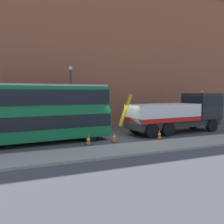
# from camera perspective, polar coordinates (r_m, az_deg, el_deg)

# --- Properties ---
(ground_plane) EXTENTS (120.00, 120.00, 0.00)m
(ground_plane) POSITION_cam_1_polar(r_m,az_deg,el_deg) (19.34, 1.37, -5.88)
(ground_plane) COLOR #424247
(near_kerb) EXTENTS (60.00, 2.80, 0.15)m
(near_kerb) POSITION_cam_1_polar(r_m,az_deg,el_deg) (15.69, 7.85, -8.11)
(near_kerb) COLOR gray
(near_kerb) RESTS_ON ground_plane
(building_facade) EXTENTS (60.00, 1.50, 16.00)m
(building_facade) POSITION_cam_1_polar(r_m,az_deg,el_deg) (25.74, -5.11, 14.75)
(building_facade) COLOR #935138
(building_facade) RESTS_ON ground_plane
(recovery_tow_truck) EXTENTS (10.22, 3.31, 3.67)m
(recovery_tow_truck) POSITION_cam_1_polar(r_m,az_deg,el_deg) (22.31, 15.32, -0.09)
(recovery_tow_truck) COLOR #2D2D2D
(recovery_tow_truck) RESTS_ON ground_plane
(double_decker_bus) EXTENTS (11.17, 3.38, 4.06)m
(double_decker_bus) POSITION_cam_1_polar(r_m,az_deg,el_deg) (17.44, -18.39, 0.14)
(double_decker_bus) COLOR #146B38
(double_decker_bus) RESTS_ON ground_plane
(traffic_cone_near_bus) EXTENTS (0.36, 0.36, 0.72)m
(traffic_cone_near_bus) POSITION_cam_1_polar(r_m,az_deg,el_deg) (16.61, -5.49, -6.44)
(traffic_cone_near_bus) COLOR orange
(traffic_cone_near_bus) RESTS_ON ground_plane
(traffic_cone_midway) EXTENTS (0.36, 0.36, 0.72)m
(traffic_cone_midway) POSITION_cam_1_polar(r_m,az_deg,el_deg) (17.46, 0.50, -5.88)
(traffic_cone_midway) COLOR orange
(traffic_cone_midway) RESTS_ON ground_plane
(traffic_cone_near_truck) EXTENTS (0.36, 0.36, 0.72)m
(traffic_cone_near_truck) POSITION_cam_1_polar(r_m,az_deg,el_deg) (18.88, 10.91, -5.17)
(traffic_cone_near_truck) COLOR orange
(traffic_cone_near_truck) RESTS_ON ground_plane
(street_lamp) EXTENTS (0.36, 0.36, 5.83)m
(street_lamp) POSITION_cam_1_polar(r_m,az_deg,el_deg) (22.51, -9.51, 4.41)
(street_lamp) COLOR #38383D
(street_lamp) RESTS_ON ground_plane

